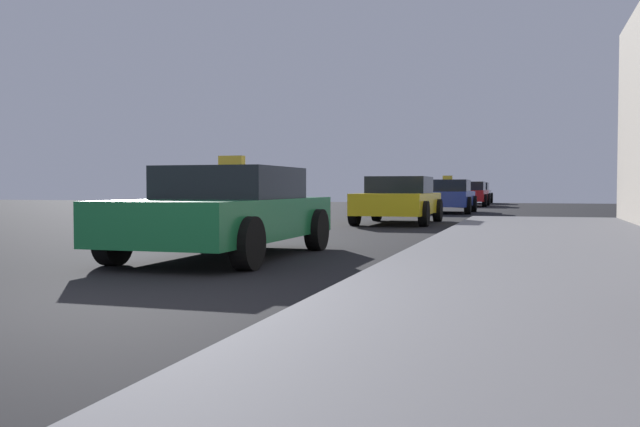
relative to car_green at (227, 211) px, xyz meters
name	(u,v)px	position (x,y,z in m)	size (l,w,h in m)	color
ground_plane	(39,315)	(0.49, -4.52, -0.65)	(80.00, 80.00, 0.00)	black
sidewalk	(599,339)	(4.49, -4.52, -0.57)	(4.00, 32.00, 0.15)	slate
car_green	(227,211)	(0.00, 0.00, 0.00)	(2.05, 4.29, 1.43)	#196638
car_yellow	(399,200)	(0.66, 9.66, 0.00)	(2.00, 4.15, 1.27)	yellow
car_blue	(447,196)	(1.01, 17.90, 0.00)	(2.04, 4.24, 1.43)	#233899
car_red	(469,194)	(1.03, 27.78, 0.00)	(1.97, 4.26, 1.27)	red
car_white	(475,193)	(0.84, 33.99, 0.00)	(2.01, 4.24, 1.27)	white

